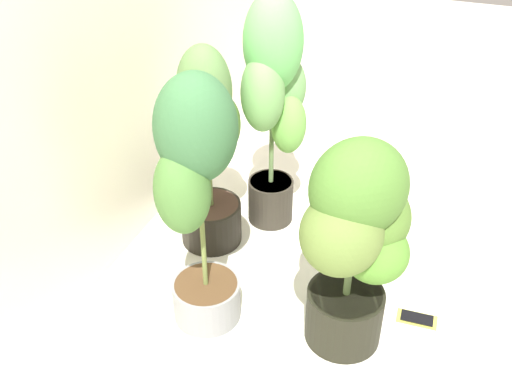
{
  "coord_description": "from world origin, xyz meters",
  "views": [
    {
      "loc": [
        -1.75,
        -0.34,
        1.6
      ],
      "look_at": [
        -0.08,
        0.29,
        0.38
      ],
      "focal_mm": 41.58,
      "sensor_mm": 36.0,
      "label": 1
    }
  ],
  "objects_px": {
    "potted_plant_back_center": "(205,145)",
    "cell_phone": "(417,319)",
    "potted_plant_back_right": "(274,95)",
    "potted_plant_back_left": "(196,189)",
    "potted_plant_front_left": "(356,233)"
  },
  "relations": [
    {
      "from": "potted_plant_back_right",
      "to": "potted_plant_back_center",
      "type": "relative_size",
      "value": 1.17
    },
    {
      "from": "potted_plant_back_right",
      "to": "potted_plant_front_left",
      "type": "distance_m",
      "value": 0.75
    },
    {
      "from": "potted_plant_front_left",
      "to": "potted_plant_back_center",
      "type": "bearing_deg",
      "value": 64.07
    },
    {
      "from": "cell_phone",
      "to": "potted_plant_front_left",
      "type": "bearing_deg",
      "value": -56.97
    },
    {
      "from": "potted_plant_back_center",
      "to": "potted_plant_front_left",
      "type": "bearing_deg",
      "value": -115.93
    },
    {
      "from": "cell_phone",
      "to": "potted_plant_back_left",
      "type": "bearing_deg",
      "value": -73.07
    },
    {
      "from": "potted_plant_back_left",
      "to": "potted_plant_front_left",
      "type": "relative_size",
      "value": 1.21
    },
    {
      "from": "potted_plant_back_left",
      "to": "potted_plant_front_left",
      "type": "xyz_separation_m",
      "value": [
        0.09,
        -0.5,
        -0.11
      ]
    },
    {
      "from": "potted_plant_back_center",
      "to": "cell_phone",
      "type": "xyz_separation_m",
      "value": [
        -0.16,
        -0.89,
        -0.46
      ]
    },
    {
      "from": "potted_plant_front_left",
      "to": "potted_plant_back_right",
      "type": "bearing_deg",
      "value": 39.73
    },
    {
      "from": "potted_plant_back_center",
      "to": "cell_phone",
      "type": "bearing_deg",
      "value": -99.91
    },
    {
      "from": "potted_plant_back_center",
      "to": "cell_phone",
      "type": "relative_size",
      "value": 5.88
    },
    {
      "from": "potted_plant_back_center",
      "to": "potted_plant_front_left",
      "type": "xyz_separation_m",
      "value": [
        -0.32,
        -0.66,
        -0.01
      ]
    },
    {
      "from": "potted_plant_back_left",
      "to": "potted_plant_back_right",
      "type": "xyz_separation_m",
      "value": [
        0.66,
        -0.03,
        0.04
      ]
    },
    {
      "from": "potted_plant_back_right",
      "to": "potted_plant_front_left",
      "type": "height_order",
      "value": "potted_plant_back_right"
    }
  ]
}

